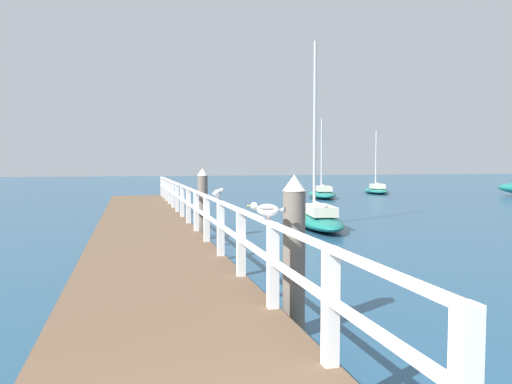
% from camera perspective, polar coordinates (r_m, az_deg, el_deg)
% --- Properties ---
extents(pier_deck, '(2.53, 24.41, 0.45)m').
position_cam_1_polar(pier_deck, '(13.49, -13.07, -4.72)').
color(pier_deck, brown).
rests_on(pier_deck, ground_plane).
extents(pier_railing, '(0.12, 22.93, 0.99)m').
position_cam_1_polar(pier_railing, '(13.49, -8.07, -1.08)').
color(pier_railing, white).
rests_on(pier_railing, pier_deck).
extents(dock_piling_near, '(0.29, 0.29, 1.98)m').
position_cam_1_polar(dock_piling_near, '(6.00, 4.55, -7.33)').
color(dock_piling_near, '#6B6056').
rests_on(dock_piling_near, ground_plane).
extents(dock_piling_far, '(0.29, 0.29, 1.98)m').
position_cam_1_polar(dock_piling_far, '(13.39, -6.37, -1.38)').
color(dock_piling_far, '#6B6056').
rests_on(dock_piling_far, ground_plane).
extents(seagull_foreground, '(0.41, 0.32, 0.21)m').
position_cam_1_polar(seagull_foreground, '(5.67, 1.34, -2.08)').
color(seagull_foreground, white).
rests_on(seagull_foreground, pier_railing).
extents(seagull_background, '(0.29, 0.43, 0.21)m').
position_cam_1_polar(seagull_background, '(8.88, -4.54, -0.09)').
color(seagull_background, white).
rests_on(seagull_background, pier_railing).
extents(boat_1, '(2.12, 5.01, 6.16)m').
position_cam_1_polar(boat_1, '(15.99, 7.18, -3.01)').
color(boat_1, '#197266').
rests_on(boat_1, ground_plane).
extents(boat_4, '(2.56, 4.73, 4.88)m').
position_cam_1_polar(boat_4, '(29.57, 7.88, -0.12)').
color(boat_4, '#197266').
rests_on(boat_4, ground_plane).
extents(boat_6, '(2.89, 4.61, 4.45)m').
position_cam_1_polar(boat_6, '(35.02, 14.15, 0.30)').
color(boat_6, '#197266').
rests_on(boat_6, ground_plane).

